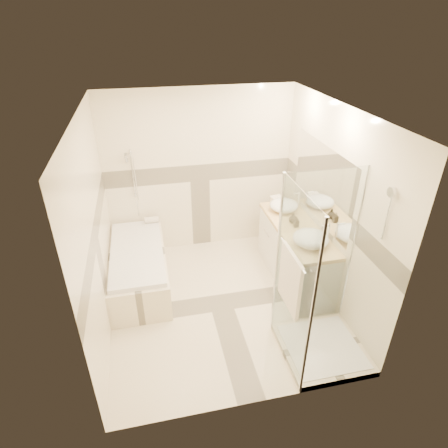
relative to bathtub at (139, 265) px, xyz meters
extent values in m
cube|color=beige|center=(1.02, -0.65, -0.31)|extent=(2.80, 3.00, 0.01)
cube|color=white|center=(1.02, -0.65, 2.20)|extent=(2.80, 3.00, 0.01)
cube|color=beige|center=(1.02, 0.85, 0.94)|extent=(2.80, 0.01, 2.50)
cube|color=beige|center=(1.02, -2.15, 0.94)|extent=(2.80, 0.01, 2.50)
cube|color=beige|center=(-0.38, -0.65, 0.94)|extent=(0.01, 3.00, 2.50)
cube|color=beige|center=(2.43, -0.65, 0.94)|extent=(0.01, 3.00, 2.50)
cube|color=white|center=(2.41, -0.35, 1.14)|extent=(0.01, 1.60, 1.00)
cylinder|color=silver|center=(0.05, 0.82, 1.04)|extent=(0.02, 0.02, 0.70)
cube|color=beige|center=(0.00, 0.00, -0.06)|extent=(0.75, 1.70, 0.50)
cube|color=white|center=(0.00, 0.00, 0.22)|extent=(0.69, 1.60, 0.06)
ellipsoid|color=white|center=(0.00, 0.00, 0.17)|extent=(0.56, 1.40, 0.16)
cube|color=white|center=(2.15, -0.35, 0.09)|extent=(0.55, 1.60, 0.80)
cylinder|color=silver|center=(1.86, -0.75, 0.24)|extent=(0.01, 0.24, 0.01)
cylinder|color=silver|center=(1.86, 0.05, 0.24)|extent=(0.01, 0.24, 0.01)
cube|color=#E3BD78|center=(2.15, -0.35, 0.52)|extent=(0.57, 1.62, 0.05)
cube|color=beige|center=(1.97, -1.70, -0.27)|extent=(0.90, 0.90, 0.08)
cube|color=white|center=(1.97, -1.70, -0.22)|extent=(0.80, 0.80, 0.01)
cube|color=white|center=(1.53, -1.70, 0.73)|extent=(0.01, 0.90, 2.00)
cube|color=white|center=(1.97, -1.26, 0.73)|extent=(0.90, 0.01, 2.00)
cylinder|color=silver|center=(1.52, -2.15, 0.73)|extent=(0.03, 0.03, 2.00)
cylinder|color=silver|center=(1.52, -1.25, 0.73)|extent=(0.03, 0.03, 2.00)
cylinder|color=silver|center=(2.42, -1.25, 0.73)|extent=(0.03, 0.03, 2.00)
cylinder|color=silver|center=(2.38, -1.70, 1.64)|extent=(0.03, 0.10, 0.10)
cylinder|color=silver|center=(1.49, -1.70, 1.09)|extent=(0.02, 0.60, 0.02)
cube|color=white|center=(1.49, -1.70, 0.79)|extent=(0.04, 0.48, 0.62)
ellipsoid|color=white|center=(2.13, 0.15, 0.62)|extent=(0.41, 0.41, 0.16)
ellipsoid|color=white|center=(2.13, -0.79, 0.63)|extent=(0.44, 0.44, 0.18)
cylinder|color=silver|center=(2.35, 0.15, 0.68)|extent=(0.03, 0.03, 0.27)
cylinder|color=silver|center=(2.31, 0.15, 0.80)|extent=(0.10, 0.02, 0.02)
cylinder|color=silver|center=(2.35, -0.79, 0.68)|extent=(0.03, 0.03, 0.27)
cylinder|color=silver|center=(2.31, -0.79, 0.79)|extent=(0.10, 0.02, 0.02)
imported|color=black|center=(2.13, -0.33, 0.62)|extent=(0.07, 0.07, 0.15)
imported|color=black|center=(2.13, -0.21, 0.61)|extent=(0.13, 0.13, 0.14)
cube|color=white|center=(2.13, 0.35, 0.59)|extent=(0.21, 0.30, 0.09)
cylinder|color=white|center=(0.25, 0.72, 0.30)|extent=(0.21, 0.10, 0.10)
camera|label=1|loc=(0.25, -4.37, 3.06)|focal=30.00mm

